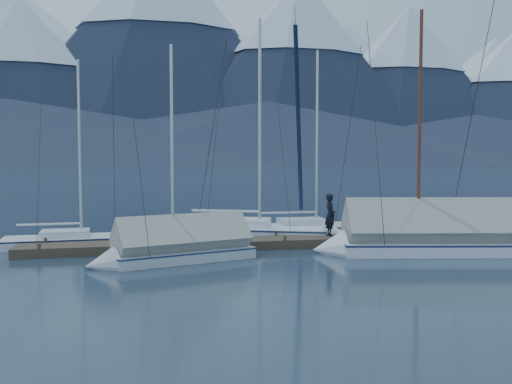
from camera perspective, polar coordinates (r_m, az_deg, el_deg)
The scene contains 10 objects.
ground at distance 19.71m, azimuth 1.26°, elevation -6.75°, with size 1000.00×1000.00×0.00m, color #172434.
mountain_range at distance 393.27m, azimuth -11.31°, elevation 11.52°, with size 877.00×584.00×150.50m.
dock at distance 21.61m, azimuth 0.00°, elevation -5.54°, with size 18.00×1.50×0.54m.
mooring_posts at distance 21.47m, azimuth -1.31°, elevation -4.95°, with size 15.12×1.52×0.35m.
sailboat_open_left at distance 23.01m, azimuth -16.81°, elevation -5.05°, with size 6.26×2.66×8.18m.
sailboat_open_mid at distance 23.94m, azimuth 1.71°, elevation -4.47°, with size 8.20×5.13×10.52m.
sailboat_open_right at distance 25.54m, azimuth 7.41°, elevation -4.04°, with size 7.06×3.02×9.29m.
sailboat_covered_near at distance 21.11m, azimuth 16.22°, elevation -4.84°, with size 7.95×3.86×9.93m.
sailboat_covered_far at distance 18.83m, azimuth -9.06°, elevation -6.06°, with size 6.00×3.31×8.07m.
person at distance 22.48m, azimuth 7.82°, elevation -2.39°, with size 0.63×0.42×1.74m, color black.
Camera 1 is at (-4.61, -18.84, 3.52)m, focal length 38.00 mm.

